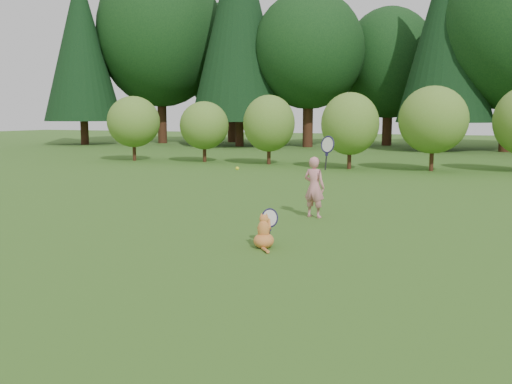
% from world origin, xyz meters
% --- Properties ---
extents(ground, '(100.00, 100.00, 0.00)m').
position_xyz_m(ground, '(0.00, 0.00, 0.00)').
color(ground, '#264F16').
rests_on(ground, ground).
extents(shrub_row, '(28.00, 3.00, 2.80)m').
position_xyz_m(shrub_row, '(0.00, 13.00, 1.40)').
color(shrub_row, '#577D27').
rests_on(shrub_row, ground).
extents(woodland_backdrop, '(48.00, 10.00, 15.00)m').
position_xyz_m(woodland_backdrop, '(0.00, 23.00, 7.50)').
color(woodland_backdrop, black).
rests_on(woodland_backdrop, ground).
extents(child, '(0.66, 0.41, 1.69)m').
position_xyz_m(child, '(0.55, 2.76, 0.59)').
color(child, pink).
rests_on(child, ground).
extents(cat, '(0.43, 0.72, 0.67)m').
position_xyz_m(cat, '(0.60, 0.14, 0.26)').
color(cat, '#C05725').
rests_on(cat, ground).
extents(tennis_ball, '(0.06, 0.06, 0.06)m').
position_xyz_m(tennis_ball, '(-0.53, 1.69, 0.96)').
color(tennis_ball, yellow).
rests_on(tennis_ball, ground).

